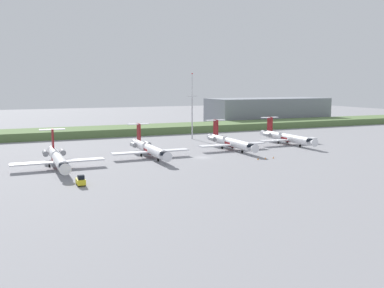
{
  "coord_description": "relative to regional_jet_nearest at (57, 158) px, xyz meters",
  "views": [
    {
      "loc": [
        -51.56,
        -111.27,
        21.1
      ],
      "look_at": [
        0.0,
        7.6,
        3.0
      ],
      "focal_mm": 39.96,
      "sensor_mm": 36.0,
      "label": 1
    }
  ],
  "objects": [
    {
      "name": "regional_jet_nearest",
      "position": [
        0.0,
        0.0,
        0.0
      ],
      "size": [
        22.81,
        31.0,
        9.0
      ],
      "color": "white",
      "rests_on": "ground"
    },
    {
      "name": "baggage_tug",
      "position": [
        2.28,
        -22.04,
        -1.53
      ],
      "size": [
        1.72,
        3.2,
        2.3
      ],
      "color": "yellow",
      "rests_on": "ground"
    },
    {
      "name": "regional_jet_third",
      "position": [
        55.19,
        9.91,
        0.0
      ],
      "size": [
        22.81,
        31.0,
        9.0
      ],
      "color": "white",
      "rests_on": "ground"
    },
    {
      "name": "ground_plane",
      "position": [
        40.4,
        29.39,
        -2.54
      ],
      "size": [
        500.0,
        500.0,
        0.0
      ],
      "primitive_type": "plane",
      "color": "gray"
    },
    {
      "name": "antenna_mast",
      "position": [
        54.75,
        39.93,
        7.99
      ],
      "size": [
        4.4,
        0.5,
        25.46
      ],
      "color": "#B2B2B7",
      "rests_on": "ground"
    },
    {
      "name": "regional_jet_second",
      "position": [
        26.42,
        6.35,
        0.0
      ],
      "size": [
        22.81,
        31.0,
        9.0
      ],
      "color": "white",
      "rests_on": "ground"
    },
    {
      "name": "distant_hangar",
      "position": [
        123.62,
        91.57,
        4.2
      ],
      "size": [
        67.88,
        25.7,
        13.47
      ],
      "primitive_type": "cube",
      "color": "gray",
      "rests_on": "ground"
    },
    {
      "name": "safety_cone_mid_marker",
      "position": [
        55.78,
        -10.13,
        -2.26
      ],
      "size": [
        0.44,
        0.44,
        0.55
      ],
      "primitive_type": "cone",
      "color": "orange",
      "rests_on": "ground"
    },
    {
      "name": "safety_cone_front_marker",
      "position": [
        53.18,
        -10.38,
        -2.26
      ],
      "size": [
        0.44,
        0.44,
        0.55
      ],
      "primitive_type": "cone",
      "color": "orange",
      "rests_on": "ground"
    },
    {
      "name": "regional_jet_fourth",
      "position": [
        79.52,
        12.97,
        0.0
      ],
      "size": [
        22.81,
        31.0,
        9.0
      ],
      "color": "white",
      "rests_on": "ground"
    },
    {
      "name": "grass_berm",
      "position": [
        40.4,
        66.81,
        -0.98
      ],
      "size": [
        320.0,
        20.0,
        3.11
      ],
      "primitive_type": "cube",
      "color": "#597542",
      "rests_on": "ground"
    },
    {
      "name": "safety_cone_rear_marker",
      "position": [
        58.56,
        -10.05,
        -2.26
      ],
      "size": [
        0.44,
        0.44,
        0.55
      ],
      "primitive_type": "cone",
      "color": "orange",
      "rests_on": "ground"
    }
  ]
}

